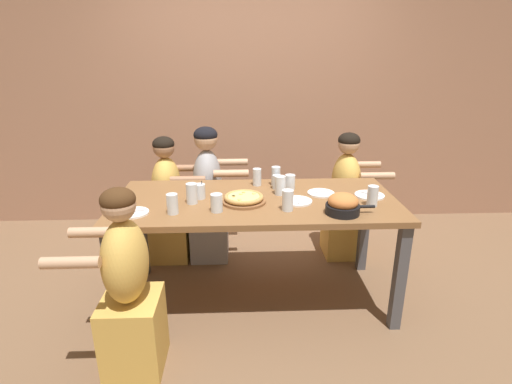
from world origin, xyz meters
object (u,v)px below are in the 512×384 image
object	(u,v)px
pizza_board_main	(244,199)
drinking_glass_d	(217,204)
cocktail_glass_blue	(200,192)
drinking_glass_c	(288,201)
skillet_bowl	(343,205)
diner_far_midleft	(209,200)
empty_plate_c	(297,201)
empty_plate_a	(321,193)
drinking_glass_g	(290,183)
drinking_glass_j	(172,205)
drinking_glass_a	(192,195)
empty_plate_b	(134,213)
diner_far_right	(345,201)
drinking_glass_h	(372,197)
drinking_glass_f	(280,185)
drinking_glass_b	(277,183)
drinking_glass_i	(276,177)
diner_near_left	(128,292)
drinking_glass_e	(257,178)
diner_far_left	(169,205)
empty_plate_d	(369,195)

from	to	relation	value
pizza_board_main	drinking_glass_d	distance (m)	0.23
cocktail_glass_blue	drinking_glass_c	distance (m)	0.63
skillet_bowl	diner_far_midleft	bearing A→B (deg)	133.83
empty_plate_c	empty_plate_a	bearing A→B (deg)	38.71
diner_far_midleft	drinking_glass_g	bearing A→B (deg)	54.09
drinking_glass_j	diner_far_midleft	distance (m)	0.97
pizza_board_main	drinking_glass_a	world-z (taller)	drinking_glass_a
empty_plate_b	cocktail_glass_blue	bearing A→B (deg)	33.74
drinking_glass_g	diner_far_right	world-z (taller)	diner_far_right
drinking_glass_d	drinking_glass_h	distance (m)	1.02
drinking_glass_f	drinking_glass_h	size ratio (longest dim) A/B	0.98
empty_plate_c	drinking_glass_b	bearing A→B (deg)	111.88
drinking_glass_i	diner_near_left	distance (m)	1.35
drinking_glass_b	diner_far_right	world-z (taller)	diner_far_right
drinking_glass_c	drinking_glass_e	size ratio (longest dim) A/B	1.04
drinking_glass_a	drinking_glass_e	size ratio (longest dim) A/B	1.06
pizza_board_main	empty_plate_c	size ratio (longest dim) A/B	1.48
pizza_board_main	drinking_glass_h	bearing A→B (deg)	-6.70
empty_plate_b	diner_far_midleft	bearing A→B (deg)	66.10
skillet_bowl	drinking_glass_b	world-z (taller)	skillet_bowl
empty_plate_a	drinking_glass_j	bearing A→B (deg)	-162.07
empty_plate_a	drinking_glass_c	xyz separation A→B (m)	(-0.27, -0.30, 0.05)
drinking_glass_f	diner_far_right	world-z (taller)	diner_far_right
drinking_glass_d	drinking_glass_i	xyz separation A→B (m)	(0.42, 0.51, 0.02)
diner_far_right	drinking_glass_h	bearing A→B (deg)	-3.71
skillet_bowl	drinking_glass_e	size ratio (longest dim) A/B	2.39
drinking_glass_b	drinking_glass_d	world-z (taller)	drinking_glass_d
drinking_glass_f	diner_near_left	size ratio (longest dim) A/B	0.12
cocktail_glass_blue	drinking_glass_i	bearing A→B (deg)	25.47
cocktail_glass_blue	drinking_glass_a	world-z (taller)	drinking_glass_a
drinking_glass_g	drinking_glass_h	xyz separation A→B (m)	(0.50, -0.36, 0.01)
empty_plate_c	diner_far_midleft	xyz separation A→B (m)	(-0.66, 0.73, -0.26)
drinking_glass_f	diner_far_right	distance (m)	0.93
drinking_glass_c	diner_near_left	distance (m)	1.08
empty_plate_b	drinking_glass_i	distance (m)	1.08
empty_plate_b	drinking_glass_a	distance (m)	0.39
diner_near_left	diner_far_left	bearing A→B (deg)	-0.13
drinking_glass_d	empty_plate_d	bearing A→B (deg)	12.74
empty_plate_a	drinking_glass_c	size ratio (longest dim) A/B	1.41
empty_plate_a	drinking_glass_a	size ratio (longest dim) A/B	1.39
empty_plate_c	diner_far_midleft	bearing A→B (deg)	131.81
diner_far_midleft	pizza_board_main	bearing A→B (deg)	22.18
empty_plate_a	drinking_glass_d	xyz separation A→B (m)	(-0.72, -0.30, 0.04)
pizza_board_main	drinking_glass_f	distance (m)	0.30
diner_far_left	diner_near_left	distance (m)	1.33
empty_plate_c	drinking_glass_i	distance (m)	0.38
drinking_glass_e	drinking_glass_h	distance (m)	0.87
drinking_glass_b	drinking_glass_c	distance (m)	0.43
drinking_glass_g	diner_near_left	world-z (taller)	diner_near_left
drinking_glass_g	diner_far_midleft	world-z (taller)	diner_far_midleft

